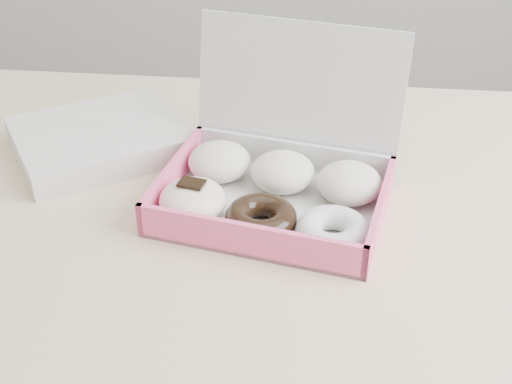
# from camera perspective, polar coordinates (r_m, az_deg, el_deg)

# --- Properties ---
(table) EXTENTS (1.20, 0.80, 0.75)m
(table) POSITION_cam_1_polar(r_m,az_deg,el_deg) (1.07, 0.61, -4.12)
(table) COLOR #D0B189
(table) RESTS_ON ground
(donut_box) EXTENTS (0.36, 0.33, 0.22)m
(donut_box) POSITION_cam_1_polar(r_m,az_deg,el_deg) (1.00, 1.44, 0.82)
(donut_box) COLOR silver
(donut_box) RESTS_ON table
(newspapers) EXTENTS (0.33, 0.31, 0.04)m
(newspapers) POSITION_cam_1_polar(r_m,az_deg,el_deg) (1.16, -12.31, 4.16)
(newspapers) COLOR white
(newspapers) RESTS_ON table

